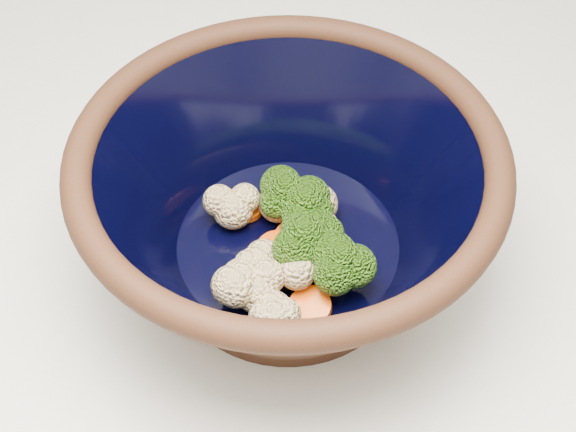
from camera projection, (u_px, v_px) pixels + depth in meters
mixing_bowl at (288, 205)px, 0.58m from camera, size 0.30×0.30×0.13m
vegetable_pile at (293, 236)px, 0.58m from camera, size 0.13×0.13×0.05m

